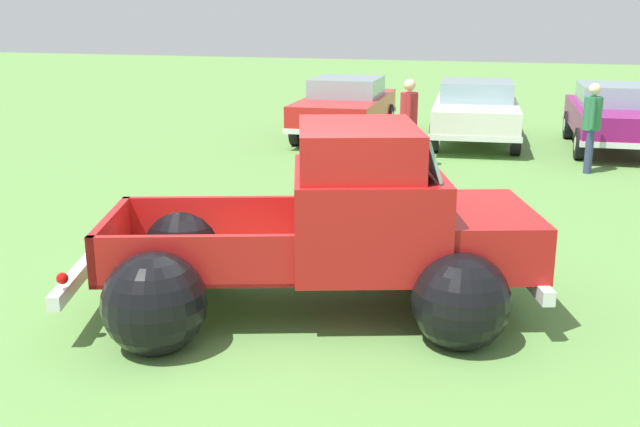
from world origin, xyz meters
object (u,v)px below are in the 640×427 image
object	(u,v)px
show_car_0	(346,105)
show_car_1	(476,109)
spectator_1	(592,122)
spectator_2	(409,118)
show_car_2	(615,114)
vintage_pickup_truck	(341,238)

from	to	relation	value
show_car_0	show_car_1	distance (m)	3.12
spectator_1	spectator_2	xyz separation A→B (m)	(-3.38, -0.64, 0.03)
show_car_0	spectator_1	size ratio (longest dim) A/B	2.69
show_car_1	spectator_2	bearing A→B (deg)	-21.89
show_car_1	show_car_2	distance (m)	3.04
show_car_2	spectator_1	size ratio (longest dim) A/B	2.61
show_car_0	spectator_1	bearing A→B (deg)	60.78
show_car_2	spectator_2	bearing A→B (deg)	-53.89
vintage_pickup_truck	show_car_2	world-z (taller)	vintage_pickup_truck
show_car_1	show_car_2	bearing A→B (deg)	85.25
vintage_pickup_truck	spectator_2	xyz separation A→B (m)	(-0.73, 7.27, 0.24)
show_car_1	spectator_1	distance (m)	3.64
show_car_0	spectator_2	xyz separation A→B (m)	(2.19, -3.25, 0.21)
show_car_0	show_car_1	xyz separation A→B (m)	(3.12, 0.08, -0.00)
show_car_2	spectator_2	world-z (taller)	spectator_2
show_car_0	show_car_2	size ratio (longest dim) A/B	1.03
show_car_2	spectator_2	distance (m)	5.24
show_car_2	spectator_1	xyz separation A→B (m)	(-0.59, -2.77, 0.19)
show_car_0	spectator_1	distance (m)	6.15
show_car_0	spectator_2	bearing A→B (deg)	29.84
show_car_2	spectator_1	distance (m)	2.84
vintage_pickup_truck	spectator_2	distance (m)	7.31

